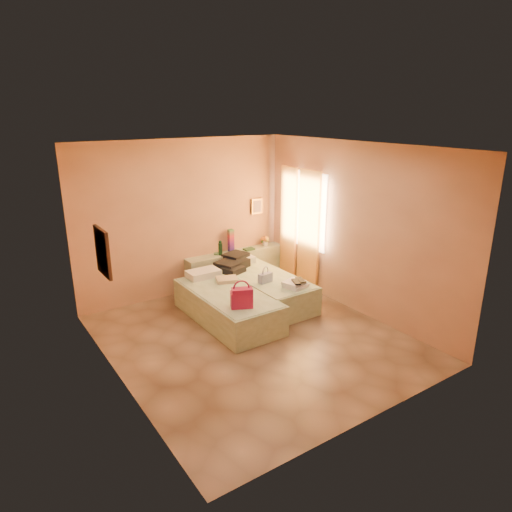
{
  "coord_description": "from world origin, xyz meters",
  "views": [
    {
      "loc": [
        -3.39,
        -5.07,
        3.28
      ],
      "look_at": [
        0.61,
        0.85,
        0.96
      ],
      "focal_mm": 32.0,
      "sensor_mm": 36.0,
      "label": 1
    }
  ],
  "objects_px": {
    "flower_vase": "(265,240)",
    "bed_left": "(227,306)",
    "green_book": "(249,249)",
    "magenta_handbag": "(242,298)",
    "blue_handbag": "(265,278)",
    "bed_right": "(263,289)",
    "towel_stack": "(296,284)",
    "headboard_ledge": "(236,267)",
    "water_bottle": "(220,248)"
  },
  "relations": [
    {
      "from": "bed_right",
      "to": "blue_handbag",
      "type": "relative_size",
      "value": 8.14
    },
    {
      "from": "bed_right",
      "to": "bed_left",
      "type": "bearing_deg",
      "value": -162.84
    },
    {
      "from": "bed_left",
      "to": "magenta_handbag",
      "type": "height_order",
      "value": "magenta_handbag"
    },
    {
      "from": "water_bottle",
      "to": "blue_handbag",
      "type": "height_order",
      "value": "water_bottle"
    },
    {
      "from": "magenta_handbag",
      "to": "bed_left",
      "type": "bearing_deg",
      "value": 103.02
    },
    {
      "from": "headboard_ledge",
      "to": "water_bottle",
      "type": "xyz_separation_m",
      "value": [
        -0.35,
        -0.03,
        0.46
      ]
    },
    {
      "from": "blue_handbag",
      "to": "green_book",
      "type": "bearing_deg",
      "value": 60.46
    },
    {
      "from": "flower_vase",
      "to": "towel_stack",
      "type": "xyz_separation_m",
      "value": [
        -0.65,
        -1.79,
        -0.22
      ]
    },
    {
      "from": "headboard_ledge",
      "to": "bed_right",
      "type": "xyz_separation_m",
      "value": [
        -0.08,
        -1.05,
        -0.08
      ]
    },
    {
      "from": "bed_left",
      "to": "water_bottle",
      "type": "bearing_deg",
      "value": 63.99
    },
    {
      "from": "flower_vase",
      "to": "blue_handbag",
      "type": "height_order",
      "value": "flower_vase"
    },
    {
      "from": "bed_right",
      "to": "flower_vase",
      "type": "bearing_deg",
      "value": 53.29
    },
    {
      "from": "towel_stack",
      "to": "flower_vase",
      "type": "bearing_deg",
      "value": 70.09
    },
    {
      "from": "blue_handbag",
      "to": "flower_vase",
      "type": "bearing_deg",
      "value": 47.25
    },
    {
      "from": "bed_left",
      "to": "green_book",
      "type": "distance_m",
      "value": 1.83
    },
    {
      "from": "headboard_ledge",
      "to": "magenta_handbag",
      "type": "bearing_deg",
      "value": -119.42
    },
    {
      "from": "bed_left",
      "to": "towel_stack",
      "type": "relative_size",
      "value": 5.71
    },
    {
      "from": "towel_stack",
      "to": "blue_handbag",
      "type": "bearing_deg",
      "value": 122.48
    },
    {
      "from": "water_bottle",
      "to": "bed_right",
      "type": "bearing_deg",
      "value": -75.25
    },
    {
      "from": "flower_vase",
      "to": "magenta_handbag",
      "type": "bearing_deg",
      "value": -132.58
    },
    {
      "from": "green_book",
      "to": "flower_vase",
      "type": "relative_size",
      "value": 0.84
    },
    {
      "from": "flower_vase",
      "to": "blue_handbag",
      "type": "distance_m",
      "value": 1.64
    },
    {
      "from": "green_book",
      "to": "water_bottle",
      "type": "bearing_deg",
      "value": 176.19
    },
    {
      "from": "bed_right",
      "to": "green_book",
      "type": "distance_m",
      "value": 1.13
    },
    {
      "from": "green_book",
      "to": "towel_stack",
      "type": "distance_m",
      "value": 1.75
    },
    {
      "from": "green_book",
      "to": "flower_vase",
      "type": "xyz_separation_m",
      "value": [
        0.42,
        0.05,
        0.1
      ]
    },
    {
      "from": "headboard_ledge",
      "to": "water_bottle",
      "type": "height_order",
      "value": "water_bottle"
    },
    {
      "from": "headboard_ledge",
      "to": "blue_handbag",
      "type": "xyz_separation_m",
      "value": [
        -0.24,
        -1.34,
        0.25
      ]
    },
    {
      "from": "bed_left",
      "to": "bed_right",
      "type": "distance_m",
      "value": 0.94
    },
    {
      "from": "water_bottle",
      "to": "flower_vase",
      "type": "height_order",
      "value": "water_bottle"
    },
    {
      "from": "bed_right",
      "to": "green_book",
      "type": "height_order",
      "value": "green_book"
    },
    {
      "from": "green_book",
      "to": "headboard_ledge",
      "type": "bearing_deg",
      "value": 166.72
    },
    {
      "from": "bed_left",
      "to": "flower_vase",
      "type": "bearing_deg",
      "value": 38.19
    },
    {
      "from": "bed_right",
      "to": "towel_stack",
      "type": "distance_m",
      "value": 0.81
    },
    {
      "from": "flower_vase",
      "to": "bed_left",
      "type": "bearing_deg",
      "value": -141.64
    },
    {
      "from": "magenta_handbag",
      "to": "headboard_ledge",
      "type": "bearing_deg",
      "value": 84.91
    },
    {
      "from": "bed_left",
      "to": "headboard_ledge",
      "type": "bearing_deg",
      "value": 53.42
    },
    {
      "from": "bed_left",
      "to": "water_bottle",
      "type": "distance_m",
      "value": 1.54
    },
    {
      "from": "bed_right",
      "to": "water_bottle",
      "type": "xyz_separation_m",
      "value": [
        -0.27,
        1.02,
        0.53
      ]
    },
    {
      "from": "water_bottle",
      "to": "towel_stack",
      "type": "height_order",
      "value": "water_bottle"
    },
    {
      "from": "flower_vase",
      "to": "headboard_ledge",
      "type": "bearing_deg",
      "value": 179.48
    },
    {
      "from": "headboard_ledge",
      "to": "green_book",
      "type": "distance_m",
      "value": 0.44
    },
    {
      "from": "green_book",
      "to": "magenta_handbag",
      "type": "distance_m",
      "value": 2.35
    },
    {
      "from": "headboard_ledge",
      "to": "blue_handbag",
      "type": "distance_m",
      "value": 1.39
    },
    {
      "from": "headboard_ledge",
      "to": "towel_stack",
      "type": "height_order",
      "value": "headboard_ledge"
    },
    {
      "from": "bed_right",
      "to": "towel_stack",
      "type": "height_order",
      "value": "towel_stack"
    },
    {
      "from": "headboard_ledge",
      "to": "green_book",
      "type": "bearing_deg",
      "value": -12.32
    },
    {
      "from": "green_book",
      "to": "flower_vase",
      "type": "bearing_deg",
      "value": 6.18
    },
    {
      "from": "headboard_ledge",
      "to": "blue_handbag",
      "type": "bearing_deg",
      "value": -100.23
    },
    {
      "from": "bed_left",
      "to": "flower_vase",
      "type": "xyz_separation_m",
      "value": [
        1.67,
        1.32,
        0.52
      ]
    }
  ]
}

